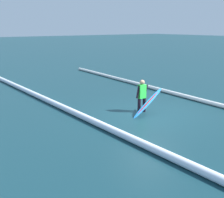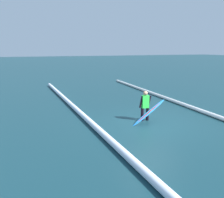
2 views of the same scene
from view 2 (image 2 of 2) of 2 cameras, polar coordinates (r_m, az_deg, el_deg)
The scene contains 5 objects.
ground_plane at distance 10.84m, azimuth 10.01°, elevation -6.07°, with size 195.40×195.40×0.00m, color #143740.
surfer at distance 10.97m, azimuth 8.40°, elevation -1.34°, with size 0.23×0.64×1.47m.
surfboard at distance 10.66m, azimuth 9.38°, elevation -3.37°, with size 0.41×1.78×1.09m.
wave_crest_foreground at distance 13.21m, azimuth 22.04°, elevation -2.94°, with size 0.21×0.21×25.64m, color white.
wave_crest_midground at distance 10.01m, azimuth -4.58°, elevation -6.72°, with size 0.26×0.26×25.15m, color white.
Camera 2 is at (-8.61, 5.62, 3.45)m, focal length 36.03 mm.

